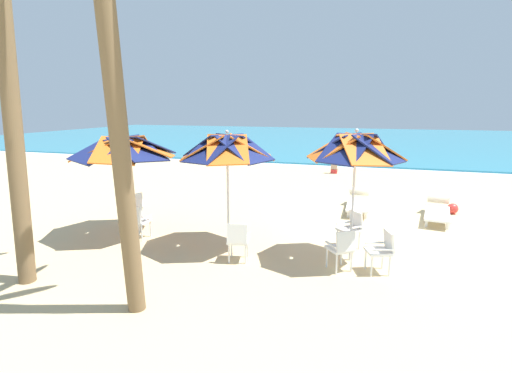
{
  "coord_description": "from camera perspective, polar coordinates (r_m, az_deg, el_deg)",
  "views": [
    {
      "loc": [
        -0.43,
        -10.38,
        3.24
      ],
      "look_at": [
        -3.57,
        -0.36,
        1.0
      ],
      "focal_mm": 26.53,
      "sensor_mm": 36.0,
      "label": 1
    }
  ],
  "objects": [
    {
      "name": "plastic_chair_3",
      "position": [
        8.03,
        -2.75,
        -7.93
      ],
      "size": [
        0.52,
        0.55,
        0.87
      ],
      "color": "white",
      "rests_on": "ground"
    },
    {
      "name": "beach_ball",
      "position": [
        13.08,
        27.53,
        -2.97
      ],
      "size": [
        0.32,
        0.32,
        0.32
      ],
      "primitive_type": "sphere",
      "color": "red",
      "rests_on": "ground"
    },
    {
      "name": "plastic_chair_0",
      "position": [
        7.78,
        12.79,
        -8.92
      ],
      "size": [
        0.63,
        0.63,
        0.87
      ],
      "color": "white",
      "rests_on": "ground"
    },
    {
      "name": "sun_lounger_1",
      "position": [
        12.32,
        15.13,
        -2.29
      ],
      "size": [
        0.66,
        2.15,
        0.62
      ],
      "color": "white",
      "rests_on": "ground"
    },
    {
      "name": "ground_plane",
      "position": [
        10.88,
        18.92,
        -5.95
      ],
      "size": [
        80.0,
        80.0,
        0.0
      ],
      "primitive_type": "plane",
      "color": "#D3B784"
    },
    {
      "name": "sun_lounger_0",
      "position": [
        12.13,
        25.7,
        -3.29
      ],
      "size": [
        0.93,
        2.21,
        0.62
      ],
      "color": "white",
      "rests_on": "ground"
    },
    {
      "name": "beach_umbrella_1",
      "position": [
        8.44,
        -4.36,
        5.79
      ],
      "size": [
        2.2,
        2.2,
        2.73
      ],
      "color": "silver",
      "rests_on": "ground"
    },
    {
      "name": "plastic_chair_1",
      "position": [
        7.91,
        18.43,
        -8.88
      ],
      "size": [
        0.59,
        0.56,
        0.87
      ],
      "color": "white",
      "rests_on": "ground"
    },
    {
      "name": "beach_umbrella_2",
      "position": [
        9.89,
        -19.27,
        5.47
      ],
      "size": [
        2.6,
        2.6,
        2.59
      ],
      "color": "silver",
      "rests_on": "ground"
    },
    {
      "name": "surf_foam",
      "position": [
        20.88,
        18.35,
        2.5
      ],
      "size": [
        80.0,
        0.7,
        0.01
      ],
      "primitive_type": "cube",
      "color": "white",
      "rests_on": "ground"
    },
    {
      "name": "plastic_chair_5",
      "position": [
        11.13,
        -17.93,
        -2.83
      ],
      "size": [
        0.56,
        0.53,
        0.87
      ],
      "color": "white",
      "rests_on": "ground"
    },
    {
      "name": "plastic_chair_2",
      "position": [
        9.08,
        14.16,
        -5.92
      ],
      "size": [
        0.63,
        0.63,
        0.87
      ],
      "color": "white",
      "rests_on": "ground"
    },
    {
      "name": "palm_tree_1",
      "position": [
        5.85,
        -20.53,
        17.07
      ],
      "size": [
        3.17,
        3.1,
        5.98
      ],
      "color": "brown",
      "rests_on": "ground"
    },
    {
      "name": "plastic_chair_4",
      "position": [
        9.8,
        -17.39,
        -4.79
      ],
      "size": [
        0.46,
        0.49,
        0.87
      ],
      "color": "white",
      "rests_on": "ground"
    },
    {
      "name": "beachgoer_seated",
      "position": [
        19.09,
        11.74,
        2.89
      ],
      "size": [
        0.3,
        0.93,
        0.92
      ],
      "color": "red",
      "rests_on": "ground"
    },
    {
      "name": "palm_tree_0",
      "position": [
        7.99,
        -33.29,
        13.29
      ],
      "size": [
        3.33,
        2.78,
        6.04
      ],
      "color": "brown",
      "rests_on": "ground"
    },
    {
      "name": "beach_umbrella_0",
      "position": [
        7.92,
        14.81,
        5.53
      ],
      "size": [
        2.0,
        2.0,
        2.8
      ],
      "color": "silver",
      "rests_on": "ground"
    },
    {
      "name": "sea",
      "position": [
        39.06,
        18.07,
        6.75
      ],
      "size": [
        80.0,
        36.0,
        0.1
      ],
      "primitive_type": "cube",
      "color": "teal",
      "rests_on": "ground"
    }
  ]
}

